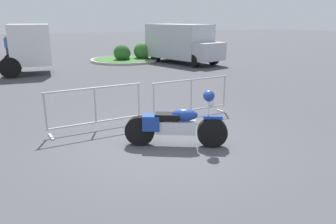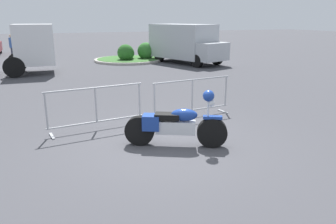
{
  "view_description": "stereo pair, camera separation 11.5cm",
  "coord_description": "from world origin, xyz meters",
  "views": [
    {
      "loc": [
        -2.69,
        -6.02,
        2.64
      ],
      "look_at": [
        0.22,
        0.3,
        0.65
      ],
      "focal_mm": 35.0,
      "sensor_mm": 36.0,
      "label": 1
    },
    {
      "loc": [
        -2.59,
        -6.06,
        2.64
      ],
      "look_at": [
        0.22,
        0.3,
        0.65
      ],
      "focal_mm": 35.0,
      "sensor_mm": 36.0,
      "label": 2
    }
  ],
  "objects": [
    {
      "name": "ground_plane",
      "position": [
        0.0,
        0.0,
        0.0
      ],
      "size": [
        120.0,
        120.0,
        0.0
      ],
      "primitive_type": "plane",
      "color": "#424247"
    },
    {
      "name": "planter_island",
      "position": [
        3.84,
        14.28,
        0.33
      ],
      "size": [
        4.34,
        4.34,
        1.16
      ],
      "color": "#ADA89E",
      "rests_on": "ground"
    },
    {
      "name": "pedestrian",
      "position": [
        -3.13,
        17.35,
        0.92
      ],
      "size": [
        0.48,
        0.48,
        1.69
      ],
      "rotation": [
        0.0,
        0.0,
        5.39
      ],
      "color": "#262838",
      "rests_on": "ground"
    },
    {
      "name": "crowd_barrier_far",
      "position": [
        1.53,
        1.65,
        0.56
      ],
      "size": [
        2.39,
        0.62,
        1.07
      ],
      "rotation": [
        0.0,
        0.0,
        0.08
      ],
      "color": "#9EA0A5",
      "rests_on": "ground"
    },
    {
      "name": "crowd_barrier_near",
      "position": [
        -1.1,
        1.65,
        0.56
      ],
      "size": [
        2.39,
        0.62,
        1.07
      ],
      "rotation": [
        0.0,
        0.0,
        0.08
      ],
      "color": "#9EA0A5",
      "rests_on": "ground"
    },
    {
      "name": "delivery_van",
      "position": [
        6.52,
        12.03,
        1.24
      ],
      "size": [
        3.34,
        5.35,
        2.31
      ],
      "rotation": [
        0.0,
        0.0,
        -1.27
      ],
      "color": "#B2B7BC",
      "rests_on": "ground"
    },
    {
      "name": "motorcycle",
      "position": [
        0.22,
        -0.1,
        0.47
      ],
      "size": [
        2.0,
        1.21,
        1.24
      ],
      "rotation": [
        0.0,
        0.0,
        -0.5
      ],
      "color": "black",
      "rests_on": "ground"
    }
  ]
}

